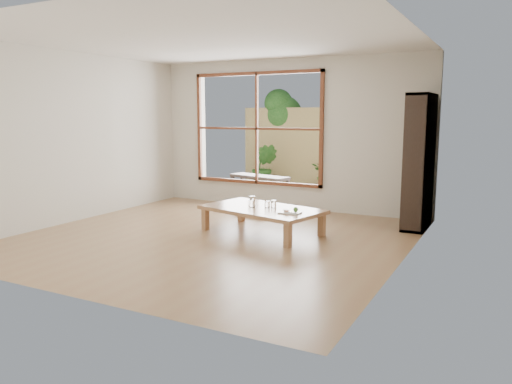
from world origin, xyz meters
TOP-DOWN VIEW (x-y plane):
  - ground at (0.00, 0.00)m, footprint 5.00×5.00m
  - low_table at (0.46, 0.53)m, footprint 1.83×1.29m
  - floor_cushion at (-0.16, 1.66)m, footprint 0.68×0.68m
  - bookshelf at (2.32, 1.90)m, footprint 0.31×0.88m
  - glass_tall at (0.33, 0.49)m, footprint 0.09×0.09m
  - glass_mid at (0.61, 0.59)m, footprint 0.08×0.08m
  - glass_short at (0.53, 0.56)m, footprint 0.07×0.07m
  - glass_small at (0.25, 0.57)m, footprint 0.06×0.06m
  - food_tray at (0.98, 0.34)m, footprint 0.28×0.20m
  - deck at (-0.60, 3.56)m, footprint 2.80×2.00m
  - garden_bench at (-0.99, 3.28)m, footprint 1.35×0.67m
  - bamboo_fence at (-0.60, 4.56)m, footprint 2.80×0.06m
  - shrub_right at (0.22, 4.14)m, footprint 0.84×0.76m
  - shrub_left at (-1.28, 4.07)m, footprint 0.63×0.55m
  - garden_tree at (-1.28, 4.86)m, footprint 1.04×0.85m

SIDE VIEW (x-z plane):
  - ground at x=0.00m, z-range 0.00..0.00m
  - deck at x=-0.60m, z-range -0.03..0.03m
  - floor_cushion at x=-0.16m, z-range 0.00..0.09m
  - low_table at x=0.46m, z-range 0.14..0.50m
  - garden_bench at x=-0.99m, z-range 0.17..0.58m
  - food_tray at x=0.98m, z-range 0.34..0.43m
  - glass_small at x=0.25m, z-range 0.36..0.44m
  - glass_short at x=0.53m, z-range 0.36..0.46m
  - glass_mid at x=0.61m, z-range 0.36..0.47m
  - shrub_right at x=0.22m, z-range 0.03..0.85m
  - glass_tall at x=0.33m, z-range 0.36..0.52m
  - shrub_left at x=-1.28m, z-range 0.02..1.02m
  - bamboo_fence at x=-0.60m, z-range 0.00..1.80m
  - bookshelf at x=2.32m, z-range 0.00..1.95m
  - garden_tree at x=-1.28m, z-range 0.52..2.74m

